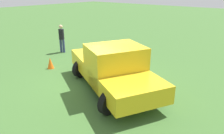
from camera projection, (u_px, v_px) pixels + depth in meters
name	position (u px, v px, depth m)	size (l,w,h in m)	color
ground_plane	(97.00, 83.00, 8.90)	(80.00, 80.00, 0.00)	#3D662D
pickup_truck	(113.00, 67.00, 8.02)	(3.99, 5.39, 1.80)	black
person_bystander	(62.00, 37.00, 12.83)	(0.40, 0.40, 1.69)	navy
traffic_cone	(50.00, 63.00, 10.43)	(0.32, 0.32, 0.55)	orange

